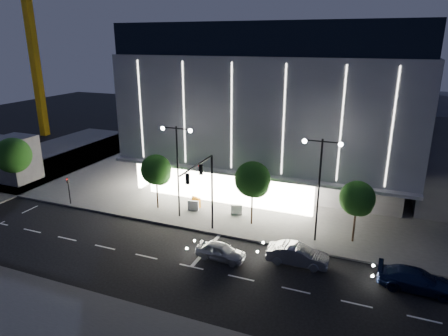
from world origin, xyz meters
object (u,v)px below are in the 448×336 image
at_px(car_lead, 221,251).
at_px(traffic_mast, 205,183).
at_px(tree_left, 156,171).
at_px(street_lamp_east, 320,176).
at_px(tree_mid, 253,181).
at_px(street_lamp_west, 177,159).
at_px(tree_right, 357,200).
at_px(tower_crane, 33,13).
at_px(barrier_b, 193,205).
at_px(barrier_d, 237,210).
at_px(car_third, 417,280).
at_px(barrier_c, 196,202).
at_px(car_second, 297,255).
at_px(ped_signal_far, 69,188).

bearing_deg(car_lead, traffic_mast, 44.79).
xyz_separation_m(traffic_mast, tree_left, (-6.97, 3.68, -0.99)).
height_order(street_lamp_east, tree_mid, street_lamp_east).
relative_size(street_lamp_west, street_lamp_east, 1.00).
relative_size(tree_left, tree_right, 1.04).
xyz_separation_m(tower_crane, tree_right, (53.95, -20.98, -16.62)).
distance_m(tower_crane, tree_mid, 52.17).
height_order(traffic_mast, barrier_b, traffic_mast).
distance_m(car_lead, barrier_d, 8.18).
bearing_deg(street_lamp_east, tree_right, 18.63).
relative_size(street_lamp_east, tree_left, 1.57).
bearing_deg(traffic_mast, tree_right, 17.02).
bearing_deg(tree_right, car_third, -49.13).
xyz_separation_m(street_lamp_west, barrier_d, (5.00, 2.41, -5.31)).
bearing_deg(barrier_d, barrier_c, 163.42).
relative_size(car_second, barrier_c, 4.25).
relative_size(car_second, car_third, 0.92).
distance_m(car_second, car_third, 8.29).
height_order(street_lamp_west, barrier_c, street_lamp_west).
distance_m(barrier_c, barrier_d, 4.52).
bearing_deg(tree_right, ped_signal_far, -174.86).
distance_m(street_lamp_east, tree_right, 3.81).
distance_m(tower_crane, tree_right, 60.22).
height_order(street_lamp_east, barrier_c, street_lamp_east).
height_order(car_lead, barrier_c, car_lead).
bearing_deg(traffic_mast, barrier_b, 127.36).
xyz_separation_m(tree_left, car_third, (23.60, -5.32, -3.29)).
bearing_deg(ped_signal_far, car_third, -4.90).
xyz_separation_m(tree_right, car_second, (-3.68, -5.09, -3.11)).
bearing_deg(barrier_b, barrier_c, 88.86).
bearing_deg(tree_right, street_lamp_west, -176.36).
bearing_deg(barrier_d, street_lamp_east, -29.59).
bearing_deg(car_third, tree_mid, 69.65).
bearing_deg(barrier_c, car_third, 2.75).
relative_size(ped_signal_far, tower_crane, 0.09).
xyz_separation_m(tower_crane, barrier_d, (42.92, -19.59, -19.86)).
bearing_deg(tree_left, car_third, -12.70).
bearing_deg(car_third, traffic_mast, 85.39).
distance_m(tower_crane, barrier_d, 51.19).
bearing_deg(street_lamp_east, ped_signal_far, -176.56).
xyz_separation_m(traffic_mast, tree_right, (12.03, 3.68, -1.14)).
xyz_separation_m(traffic_mast, tree_mid, (3.03, 3.68, -0.69)).
height_order(traffic_mast, tower_crane, tower_crane).
distance_m(traffic_mast, barrier_b, 7.09).
height_order(ped_signal_far, barrier_b, ped_signal_far).
xyz_separation_m(street_lamp_east, tower_crane, (-50.92, 22.00, 14.55)).
relative_size(ped_signal_far, barrier_c, 2.73).
height_order(traffic_mast, car_third, traffic_mast).
xyz_separation_m(tree_right, barrier_b, (-15.41, 0.75, -3.23)).
distance_m(tree_left, car_lead, 12.14).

